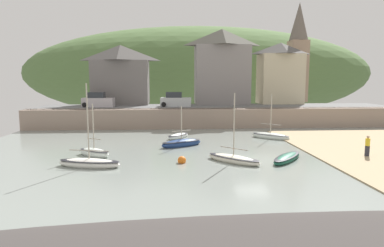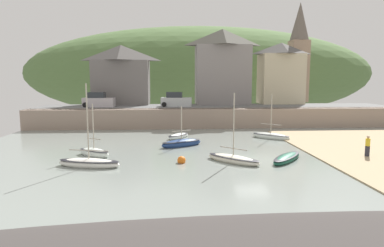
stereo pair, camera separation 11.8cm
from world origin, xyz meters
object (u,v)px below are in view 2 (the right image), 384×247
at_px(fishing_boat_green, 89,163).
at_px(rowboat_small_beached, 271,136).
at_px(dinghy_open_wooden, 287,158).
at_px(parked_car_near_slipway, 99,101).
at_px(sailboat_nearest_shore, 182,143).
at_px(sailboat_tall_mast, 233,159).
at_px(parked_car_by_wall, 176,100).
at_px(sailboat_far_left, 94,152).
at_px(waterfront_building_centre, 222,66).
at_px(motorboat_with_cabin, 178,136).
at_px(mooring_buoy, 182,160).
at_px(waterfront_building_right, 281,73).
at_px(person_on_slipway, 368,145).
at_px(church_with_spire, 299,51).
at_px(waterfront_building_left, 121,74).

bearing_deg(fishing_boat_green, rowboat_small_beached, 45.67).
relative_size(dinghy_open_wooden, parked_car_near_slipway, 0.99).
relative_size(sailboat_nearest_shore, parked_car_near_slipway, 0.98).
distance_m(fishing_boat_green, sailboat_tall_mast, 10.28).
bearing_deg(dinghy_open_wooden, rowboat_small_beached, 29.92).
bearing_deg(fishing_boat_green, parked_car_by_wall, 87.18).
bearing_deg(sailboat_far_left, waterfront_building_centre, 94.25).
height_order(motorboat_with_cabin, mooring_buoy, motorboat_with_cabin).
height_order(waterfront_building_right, sailboat_far_left, waterfront_building_right).
bearing_deg(rowboat_small_beached, waterfront_building_right, 109.46).
height_order(rowboat_small_beached, mooring_buoy, rowboat_small_beached).
xyz_separation_m(waterfront_building_right, person_on_slipway, (-1.27, -25.22, -6.01)).
distance_m(dinghy_open_wooden, parked_car_by_wall, 22.97).
bearing_deg(church_with_spire, waterfront_building_left, -171.82).
relative_size(waterfront_building_right, church_with_spire, 0.57).
distance_m(church_with_spire, sailboat_far_left, 39.61).
xyz_separation_m(motorboat_with_cabin, sailboat_tall_mast, (3.80, -10.43, 0.03)).
distance_m(motorboat_with_cabin, sailboat_nearest_shore, 4.26).
xyz_separation_m(motorboat_with_cabin, sailboat_nearest_shore, (0.19, -4.26, 0.07)).
xyz_separation_m(waterfront_building_left, sailboat_tall_mast, (11.72, -26.05, -6.52)).
relative_size(fishing_boat_green, parked_car_by_wall, 1.40).
xyz_separation_m(rowboat_small_beached, sailboat_nearest_shore, (-9.25, -3.31, 0.01)).
distance_m(waterfront_building_right, motorboat_with_cabin, 23.20).
relative_size(sailboat_tall_mast, parked_car_near_slipway, 1.25).
height_order(waterfront_building_centre, motorboat_with_cabin, waterfront_building_centre).
bearing_deg(parked_car_near_slipway, sailboat_far_left, -76.54).
xyz_separation_m(dinghy_open_wooden, sailboat_far_left, (-14.75, 2.51, 0.08)).
distance_m(rowboat_small_beached, dinghy_open_wooden, 9.40).
bearing_deg(waterfront_building_centre, person_on_slipway, -73.28).
bearing_deg(dinghy_open_wooden, fishing_boat_green, 132.66).
relative_size(person_on_slipway, mooring_buoy, 2.63).
relative_size(waterfront_building_centre, waterfront_building_right, 1.21).
relative_size(dinghy_open_wooden, sailboat_tall_mast, 0.79).
relative_size(sailboat_nearest_shore, sailboat_tall_mast, 0.79).
bearing_deg(person_on_slipway, rowboat_small_beached, 120.20).
distance_m(waterfront_building_centre, dinghy_open_wooden, 27.00).
distance_m(sailboat_tall_mast, person_on_slipway, 10.74).
relative_size(waterfront_building_right, parked_car_by_wall, 2.13).
height_order(waterfront_building_centre, fishing_boat_green, waterfront_building_centre).
xyz_separation_m(fishing_boat_green, sailboat_nearest_shore, (6.66, 6.77, 0.01)).
relative_size(sailboat_tall_mast, parked_car_by_wall, 1.23).
bearing_deg(motorboat_with_cabin, parked_car_by_wall, 38.95).
bearing_deg(fishing_boat_green, motorboat_with_cabin, 72.92).
bearing_deg(sailboat_tall_mast, sailboat_nearest_shore, 163.82).
height_order(fishing_boat_green, person_on_slipway, fishing_boat_green).
height_order(sailboat_nearest_shore, parked_car_near_slipway, parked_car_near_slipway).
xyz_separation_m(waterfront_building_centre, sailboat_nearest_shore, (-6.70, -19.88, -7.69)).
height_order(person_on_slipway, mooring_buoy, person_on_slipway).
bearing_deg(person_on_slipway, dinghy_open_wooden, -174.64).
height_order(fishing_boat_green, mooring_buoy, fishing_boat_green).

